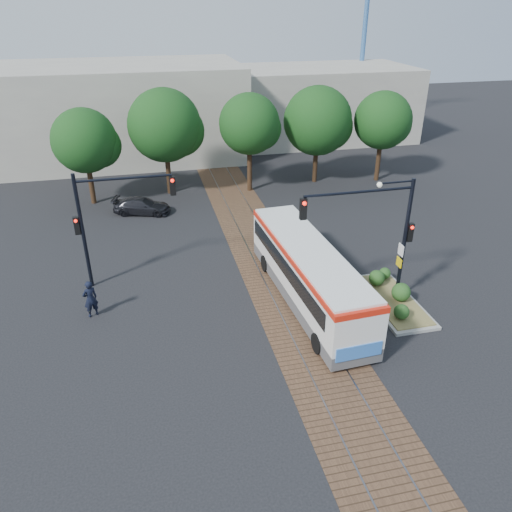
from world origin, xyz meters
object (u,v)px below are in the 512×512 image
object	(u,v)px
officer	(90,299)
signal_pole_main	(382,225)
signal_pole_left	(104,214)
parked_car	(142,206)
city_bus	(308,271)
traffic_island	(392,296)

from	to	relation	value
officer	signal_pole_main	bearing A→B (deg)	145.57
signal_pole_left	parked_car	size ratio (longest dim) A/B	1.57
city_bus	signal_pole_left	bearing A→B (deg)	154.20
city_bus	traffic_island	xyz separation A→B (m)	(3.99, -1.08, -1.28)
signal_pole_left	officer	xyz separation A→B (m)	(-0.94, -2.83, -2.94)
signal_pole_main	officer	xyz separation A→B (m)	(-13.17, 1.98, -3.24)
city_bus	signal_pole_main	size ratio (longest dim) A/B	1.82
city_bus	parked_car	xyz separation A→B (m)	(-7.48, 13.01, -1.05)
city_bus	signal_pole_left	size ratio (longest dim) A/B	1.82
city_bus	officer	world-z (taller)	city_bus
traffic_island	signal_pole_left	size ratio (longest dim) A/B	0.87
traffic_island	signal_pole_main	xyz separation A→B (m)	(-0.96, 0.09, 3.83)
traffic_island	officer	world-z (taller)	officer
officer	parked_car	bearing A→B (deg)	-128.34
traffic_island	city_bus	bearing A→B (deg)	164.92
signal_pole_main	officer	size ratio (longest dim) A/B	3.26
signal_pole_left	parked_car	distance (m)	9.92
traffic_island	signal_pole_main	distance (m)	3.95
traffic_island	signal_pole_left	xyz separation A→B (m)	(-13.19, 4.89, 3.54)
city_bus	traffic_island	world-z (taller)	city_bus
parked_car	signal_pole_left	bearing A→B (deg)	-174.17
signal_pole_main	signal_pole_left	xyz separation A→B (m)	(-12.23, 4.80, -0.29)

